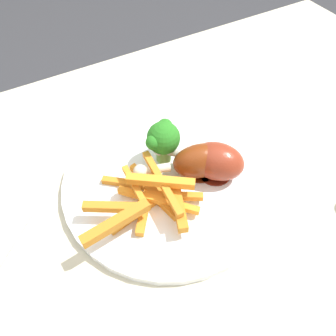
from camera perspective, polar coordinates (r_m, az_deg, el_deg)
name	(u,v)px	position (r m, az deg, el deg)	size (l,w,h in m)	color
ground_plane	(196,318)	(1.10, 4.92, -24.72)	(6.00, 6.00, 0.00)	#333338
dining_table	(220,225)	(0.55, 9.10, -9.87)	(1.00, 0.73, 0.70)	beige
dinner_plate	(168,180)	(0.45, 0.00, -2.07)	(0.29, 0.29, 0.01)	white
broccoli_floret_front	(163,138)	(0.43, -0.83, 5.24)	(0.05, 0.05, 0.07)	#80BB59
carrot_fries_pile	(149,198)	(0.40, -3.30, -5.36)	(0.16, 0.13, 0.04)	orange
chicken_drumstick_near	(213,161)	(0.43, 7.97, 1.28)	(0.11, 0.11, 0.05)	maroon
chicken_drumstick_far	(197,162)	(0.43, 5.14, 1.14)	(0.13, 0.07, 0.05)	#541C09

